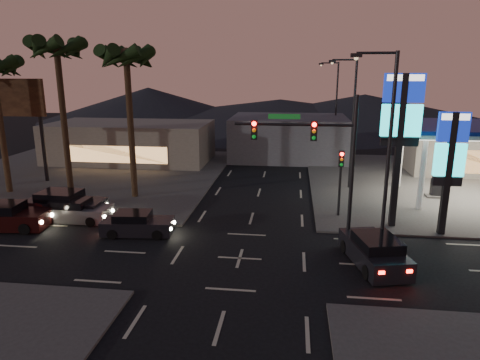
# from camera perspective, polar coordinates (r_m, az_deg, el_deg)

# --- Properties ---
(ground) EXTENTS (140.00, 140.00, 0.00)m
(ground) POSITION_cam_1_polar(r_m,az_deg,el_deg) (21.78, -0.04, -10.39)
(ground) COLOR black
(ground) RESTS_ON ground
(corner_lot_ne) EXTENTS (24.00, 24.00, 0.12)m
(corner_lot_ne) POSITION_cam_1_polar(r_m,az_deg,el_deg) (39.17, 27.10, -0.61)
(corner_lot_ne) COLOR #47443F
(corner_lot_ne) RESTS_ON ground
(corner_lot_nw) EXTENTS (24.00, 24.00, 0.12)m
(corner_lot_nw) POSITION_cam_1_polar(r_m,az_deg,el_deg) (41.14, -19.76, 0.80)
(corner_lot_nw) COLOR #47443F
(corner_lot_nw) RESTS_ON ground
(convenience_store) EXTENTS (10.00, 6.00, 4.00)m
(convenience_store) POSITION_cam_1_polar(r_m,az_deg,el_deg) (44.07, 27.70, 3.43)
(convenience_store) COLOR #726B5B
(convenience_store) RESTS_ON ground
(pylon_sign_tall) EXTENTS (2.20, 0.35, 9.00)m
(pylon_sign_tall) POSITION_cam_1_polar(r_m,az_deg,el_deg) (25.98, 20.69, 7.43)
(pylon_sign_tall) COLOR black
(pylon_sign_tall) RESTS_ON ground
(pylon_sign_short) EXTENTS (1.60, 0.35, 7.00)m
(pylon_sign_short) POSITION_cam_1_polar(r_m,az_deg,el_deg) (25.97, 26.21, 2.98)
(pylon_sign_short) COLOR black
(pylon_sign_short) RESTS_ON ground
(traffic_signal_mast) EXTENTS (6.10, 0.39, 8.00)m
(traffic_signal_mast) POSITION_cam_1_polar(r_m,az_deg,el_deg) (21.99, 10.39, 3.93)
(traffic_signal_mast) COLOR black
(traffic_signal_mast) RESTS_ON ground
(pedestal_signal) EXTENTS (0.32, 0.39, 4.30)m
(pedestal_signal) POSITION_cam_1_polar(r_m,az_deg,el_deg) (27.48, 13.27, 0.95)
(pedestal_signal) COLOR black
(pedestal_signal) RESTS_ON ground
(streetlight_near) EXTENTS (2.14, 0.25, 10.00)m
(streetlight_near) POSITION_cam_1_polar(r_m,az_deg,el_deg) (21.34, 18.78, 4.42)
(streetlight_near) COLOR black
(streetlight_near) RESTS_ON ground
(streetlight_mid) EXTENTS (2.14, 0.25, 10.00)m
(streetlight_mid) POSITION_cam_1_polar(r_m,az_deg,el_deg) (34.07, 14.53, 8.19)
(streetlight_mid) COLOR black
(streetlight_mid) RESTS_ON ground
(streetlight_far) EXTENTS (2.14, 0.25, 10.00)m
(streetlight_far) POSITION_cam_1_polar(r_m,az_deg,el_deg) (47.94, 12.48, 9.99)
(streetlight_far) COLOR black
(streetlight_far) RESTS_ON ground
(palm_a) EXTENTS (4.41, 4.41, 10.86)m
(palm_a) POSITION_cam_1_polar(r_m,az_deg,el_deg) (31.30, -14.86, 14.48)
(palm_a) COLOR black
(palm_a) RESTS_ON ground
(palm_b) EXTENTS (4.41, 4.41, 11.46)m
(palm_b) POSITION_cam_1_polar(r_m,az_deg,el_deg) (33.46, -23.16, 14.72)
(palm_b) COLOR black
(palm_b) RESTS_ON ground
(billboard) EXTENTS (6.00, 0.30, 8.50)m
(billboard) POSITION_cam_1_polar(r_m,az_deg,el_deg) (39.99, -28.31, 8.70)
(billboard) COLOR black
(billboard) RESTS_ON ground
(building_far_west) EXTENTS (16.00, 8.00, 4.00)m
(building_far_west) POSITION_cam_1_polar(r_m,az_deg,el_deg) (45.32, -14.33, 4.90)
(building_far_west) COLOR #726B5B
(building_far_west) RESTS_ON ground
(building_far_mid) EXTENTS (12.00, 9.00, 4.40)m
(building_far_mid) POSITION_cam_1_polar(r_m,az_deg,el_deg) (46.14, 6.49, 5.67)
(building_far_mid) COLOR #4C4C51
(building_far_mid) RESTS_ON ground
(hill_left) EXTENTS (40.00, 40.00, 6.00)m
(hill_left) POSITION_cam_1_polar(r_m,az_deg,el_deg) (84.45, -12.06, 9.93)
(hill_left) COLOR black
(hill_left) RESTS_ON ground
(hill_right) EXTENTS (50.00, 50.00, 5.00)m
(hill_right) POSITION_cam_1_polar(r_m,az_deg,el_deg) (80.87, 16.23, 9.14)
(hill_right) COLOR black
(hill_right) RESTS_ON ground
(hill_center) EXTENTS (60.00, 60.00, 4.00)m
(hill_center) POSITION_cam_1_polar(r_m,az_deg,el_deg) (79.97, 5.40, 9.23)
(hill_center) COLOR black
(hill_center) RESTS_ON ground
(car_lane_a_front) EXTENTS (4.18, 2.02, 1.33)m
(car_lane_a_front) POSITION_cam_1_polar(r_m,az_deg,el_deg) (25.24, -13.60, -5.75)
(car_lane_a_front) COLOR black
(car_lane_a_front) RESTS_ON ground
(car_lane_a_mid) EXTENTS (4.99, 2.42, 1.58)m
(car_lane_a_mid) POSITION_cam_1_polar(r_m,az_deg,el_deg) (28.91, -28.75, -4.33)
(car_lane_a_mid) COLOR black
(car_lane_a_mid) RESTS_ON ground
(car_lane_b_front) EXTENTS (4.38, 1.91, 1.41)m
(car_lane_b_front) POSITION_cam_1_polar(r_m,az_deg,el_deg) (28.55, -21.12, -3.87)
(car_lane_b_front) COLOR #5B5B5D
(car_lane_b_front) RESTS_ON ground
(car_lane_b_mid) EXTENTS (5.21, 2.35, 1.67)m
(car_lane_b_mid) POSITION_cam_1_polar(r_m,az_deg,el_deg) (29.66, -22.37, -3.08)
(car_lane_b_mid) COLOR black
(car_lane_b_mid) RESTS_ON ground
(suv_station) EXTENTS (2.94, 4.91, 1.54)m
(suv_station) POSITION_cam_1_polar(r_m,az_deg,el_deg) (21.79, 17.47, -9.04)
(suv_station) COLOR black
(suv_station) RESTS_ON ground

